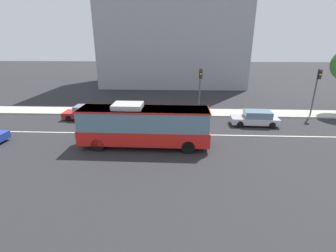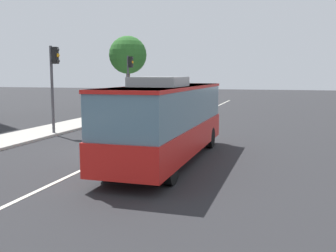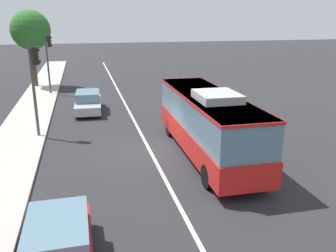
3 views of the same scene
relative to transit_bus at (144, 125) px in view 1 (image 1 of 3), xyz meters
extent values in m
plane|color=#28282B|center=(1.55, 2.66, -1.81)|extent=(160.00, 160.00, 0.00)
cube|color=#B2ADA3|center=(1.55, 9.57, -1.74)|extent=(80.00, 2.90, 0.14)
cube|color=silver|center=(1.55, 2.66, -1.80)|extent=(76.00, 0.16, 0.01)
cube|color=red|center=(0.02, 0.00, -0.83)|extent=(10.02, 2.60, 1.10)
cube|color=slate|center=(0.02, 0.00, 0.50)|extent=(9.82, 2.52, 1.58)
cube|color=red|center=(0.02, 0.00, 1.23)|extent=(9.92, 2.57, 0.12)
cube|color=#B2B2B2|center=(-1.18, 0.01, 1.47)|extent=(2.22, 1.82, 0.36)
cylinder|color=black|center=(3.44, 1.07, -1.31)|extent=(1.00, 0.31, 1.00)
cylinder|color=black|center=(3.41, -1.13, -1.31)|extent=(1.00, 0.31, 1.00)
cylinder|color=black|center=(-3.36, 1.13, -1.31)|extent=(1.00, 0.31, 1.00)
cylinder|color=black|center=(-3.39, -1.07, -1.31)|extent=(1.00, 0.31, 1.00)
cube|color=#B21919|center=(-7.24, 6.75, -1.29)|extent=(4.52, 1.84, 0.60)
cube|color=slate|center=(-6.99, 6.75, -0.67)|extent=(2.54, 1.68, 0.64)
cylinder|color=black|center=(-8.73, 5.94, -1.49)|extent=(0.64, 0.23, 0.64)
cylinder|color=black|center=(-8.75, 7.54, -1.49)|extent=(0.64, 0.23, 0.64)
cylinder|color=black|center=(-5.73, 5.97, -1.49)|extent=(0.64, 0.23, 0.64)
cylinder|color=black|center=(-5.75, 7.57, -1.49)|extent=(0.64, 0.23, 0.64)
cylinder|color=black|center=(-12.23, 0.79, -1.49)|extent=(0.65, 0.24, 0.64)
cube|color=#B7BABF|center=(10.14, 5.56, -1.29)|extent=(4.58, 2.00, 0.60)
cube|color=slate|center=(10.39, 5.55, -0.67)|extent=(2.59, 1.77, 0.64)
cylinder|color=black|center=(8.60, 4.83, -1.49)|extent=(0.65, 0.25, 0.64)
cylinder|color=black|center=(8.68, 6.43, -1.49)|extent=(0.65, 0.25, 0.64)
cylinder|color=black|center=(11.60, 4.69, -1.49)|extent=(0.65, 0.25, 0.64)
cylinder|color=black|center=(11.67, 6.29, -1.49)|extent=(0.65, 0.25, 0.64)
cylinder|color=#47474C|center=(4.89, 8.50, 0.79)|extent=(0.16, 0.16, 5.20)
cube|color=black|center=(4.91, 8.22, 2.84)|extent=(0.34, 0.30, 0.96)
sphere|color=#2D2D2D|center=(4.92, 8.07, 3.16)|extent=(0.22, 0.22, 0.22)
sphere|color=#F9A514|center=(4.92, 8.07, 2.84)|extent=(0.22, 0.22, 0.22)
sphere|color=#2D2D2D|center=(4.92, 8.07, 2.52)|extent=(0.22, 0.22, 0.22)
cylinder|color=#47474C|center=(17.14, 8.71, 0.79)|extent=(0.16, 0.16, 5.20)
cube|color=black|center=(17.13, 8.43, 2.84)|extent=(0.33, 0.29, 0.96)
sphere|color=#2D2D2D|center=(17.13, 8.28, 3.16)|extent=(0.22, 0.22, 0.22)
sphere|color=#F9A514|center=(17.13, 8.28, 2.84)|extent=(0.22, 0.22, 0.22)
sphere|color=#2D2D2D|center=(17.13, 8.28, 2.52)|extent=(0.22, 0.22, 0.22)
cube|color=#939399|center=(1.45, 30.81, 10.09)|extent=(25.39, 15.18, 23.80)
cube|color=slate|center=(14.14, 30.89, 0.30)|extent=(0.16, 13.53, 1.50)
cube|color=slate|center=(14.14, 30.89, 3.70)|extent=(0.16, 13.53, 1.50)
cube|color=slate|center=(14.14, 30.89, 7.10)|extent=(0.16, 13.53, 1.50)
cube|color=slate|center=(14.14, 30.89, 10.50)|extent=(0.16, 13.53, 1.50)
camera|label=1|loc=(2.69, -17.63, 6.13)|focal=26.00mm
camera|label=2|loc=(-15.21, -4.45, 1.73)|focal=41.85mm
camera|label=3|loc=(-15.81, 5.78, 4.89)|focal=38.07mm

